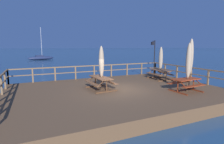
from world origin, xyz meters
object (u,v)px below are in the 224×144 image
picnic_table_front_left (186,82)px  patio_umbrella_short_mid (189,61)px  picnic_table_back_left (160,72)px  patio_umbrella_tall_mid_right (191,57)px  picnic_table_mid_left (101,80)px  patio_umbrella_short_back (161,59)px  sailboat_distant (41,58)px  lamp_post_hooked (154,52)px  patio_umbrella_tall_back_right (101,62)px

picnic_table_front_left → patio_umbrella_short_mid: (0.04, -0.06, 1.27)m
picnic_table_back_left → patio_umbrella_short_mid: bearing=-106.3°
patio_umbrella_short_mid → patio_umbrella_tall_mid_right: 1.15m
picnic_table_mid_left → patio_umbrella_short_back: size_ratio=0.81×
patio_umbrella_tall_mid_right → sailboat_distant: sailboat_distant is taller
picnic_table_front_left → lamp_post_hooked: 6.41m
patio_umbrella_short_mid → lamp_post_hooked: bearing=71.2°
patio_umbrella_short_back → sailboat_distant: size_ratio=0.34×
picnic_table_mid_left → patio_umbrella_tall_back_right: bearing=-20.1°
picnic_table_front_left → patio_umbrella_tall_mid_right: patio_umbrella_tall_mid_right is taller
picnic_table_back_left → patio_umbrella_tall_back_right: 5.79m
picnic_table_front_left → patio_umbrella_tall_mid_right: size_ratio=0.57×
picnic_table_mid_left → patio_umbrella_short_back: (5.57, 1.13, 1.11)m
patio_umbrella_tall_mid_right → patio_umbrella_short_mid: bearing=-142.8°
patio_umbrella_short_mid → lamp_post_hooked: (2.02, 5.93, 0.29)m
patio_umbrella_tall_back_right → picnic_table_mid_left: bearing=159.9°
picnic_table_mid_left → lamp_post_hooked: lamp_post_hooked is taller
picnic_table_mid_left → sailboat_distant: bearing=93.3°
patio_umbrella_tall_back_right → patio_umbrella_tall_mid_right: size_ratio=0.86×
sailboat_distant → patio_umbrella_short_mid: bearing=-80.4°
picnic_table_front_left → sailboat_distant: 38.97m
picnic_table_front_left → patio_umbrella_tall_mid_right: 1.84m
picnic_table_back_left → lamp_post_hooked: size_ratio=0.66×
patio_umbrella_short_back → patio_umbrella_tall_mid_right: (-0.19, -3.10, 0.33)m
patio_umbrella_short_back → patio_umbrella_short_mid: (-1.10, -3.79, 0.15)m
patio_umbrella_tall_mid_right → sailboat_distant: 38.58m
patio_umbrella_tall_mid_right → lamp_post_hooked: bearing=78.0°
lamp_post_hooked → patio_umbrella_short_back: bearing=-113.3°
picnic_table_mid_left → patio_umbrella_short_mid: (4.47, -2.65, 1.26)m
picnic_table_back_left → lamp_post_hooked: bearing=66.7°
sailboat_distant → patio_umbrella_tall_back_right: bearing=-86.6°
picnic_table_front_left → patio_umbrella_tall_mid_right: bearing=33.5°
patio_umbrella_tall_back_right → sailboat_distant: 35.96m
picnic_table_mid_left → patio_umbrella_tall_mid_right: bearing=-20.1°
picnic_table_front_left → lamp_post_hooked: bearing=70.6°
picnic_table_back_left → patio_umbrella_tall_back_right: bearing=-167.6°
patio_umbrella_tall_back_right → patio_umbrella_tall_mid_right: patio_umbrella_tall_mid_right is taller
sailboat_distant → picnic_table_back_left: bearing=-77.5°
picnic_table_mid_left → patio_umbrella_short_mid: bearing=-30.7°
picnic_table_front_left → sailboat_distant: (-6.48, 38.42, -0.66)m
picnic_table_back_left → patio_umbrella_short_back: bearing=-114.0°
picnic_table_back_left → patio_umbrella_tall_back_right: (-5.54, -1.22, 1.15)m
picnic_table_mid_left → sailboat_distant: size_ratio=0.28×
picnic_table_front_left → patio_umbrella_tall_back_right: patio_umbrella_tall_back_right is taller
picnic_table_mid_left → picnic_table_back_left: (5.60, 1.20, -0.00)m
patio_umbrella_tall_back_right → patio_umbrella_tall_mid_right: 5.67m
patio_umbrella_short_back → patio_umbrella_short_mid: patio_umbrella_short_mid is taller
patio_umbrella_tall_back_right → picnic_table_back_left: bearing=12.4°
picnic_table_mid_left → lamp_post_hooked: bearing=26.8°
picnic_table_mid_left → picnic_table_front_left: same height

